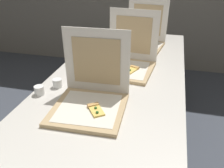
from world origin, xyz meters
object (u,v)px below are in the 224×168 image
pizza_box_back (142,40)px  cup_white_near_center (57,83)px  pizza_box_front (91,98)px  cup_white_near_left (39,90)px  table (116,85)px  cup_white_mid (81,68)px  pizza_box_middle (127,61)px  cup_white_far (102,53)px

pizza_box_back → cup_white_near_center: size_ratio=7.96×
pizza_box_front → cup_white_near_left: bearing=168.7°
table → cup_white_near_center: size_ratio=39.75×
cup_white_mid → pizza_box_middle: bearing=23.5°
table → cup_white_far: 0.46m
cup_white_near_center → cup_white_far: same height
cup_white_near_center → cup_white_mid: 0.27m
table → cup_white_near_left: size_ratio=39.75×
pizza_box_back → cup_white_near_center: pizza_box_back is taller
pizza_box_back → cup_white_mid: pizza_box_back is taller
cup_white_mid → cup_white_far: same height
table → cup_white_near_center: cup_white_near_center is taller
table → pizza_box_front: size_ratio=5.84×
cup_white_near_center → table: bearing=29.6°
cup_white_mid → cup_white_far: size_ratio=1.00×
table → cup_white_near_center: (-0.34, -0.19, 0.07)m
cup_white_near_left → cup_white_mid: (0.13, 0.37, 0.00)m
pizza_box_front → pizza_box_middle: same height
cup_white_near_center → cup_white_far: bearing=78.1°
pizza_box_back → cup_white_far: 0.44m
pizza_box_middle → cup_white_near_center: pizza_box_middle is taller
pizza_box_back → table: bearing=-87.4°
pizza_box_back → cup_white_near_left: bearing=-106.4°
pizza_box_front → cup_white_near_center: (-0.28, 0.17, -0.03)m
pizza_box_front → pizza_box_back: size_ratio=0.85×
cup_white_near_left → cup_white_mid: 0.40m
cup_white_far → table: bearing=-62.1°
pizza_box_front → pizza_box_middle: size_ratio=0.93×
pizza_box_middle → pizza_box_back: size_ratio=0.92×
pizza_box_front → pizza_box_back: bearing=81.1°
pizza_box_middle → cup_white_mid: 0.34m
pizza_box_back → cup_white_mid: 0.75m
cup_white_near_left → cup_white_far: same height
table → pizza_box_middle: bearing=78.7°
cup_white_far → cup_white_near_left: bearing=-105.0°
pizza_box_front → cup_white_near_center: 0.33m
pizza_box_middle → cup_white_far: size_ratio=7.32×
cup_white_near_center → cup_white_mid: bearing=75.8°
pizza_box_back → cup_white_near_center: (-0.41, -0.93, -0.03)m
table → pizza_box_middle: 0.23m
cup_white_mid → table: bearing=-13.8°
pizza_box_back → cup_white_near_left: pizza_box_back is taller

